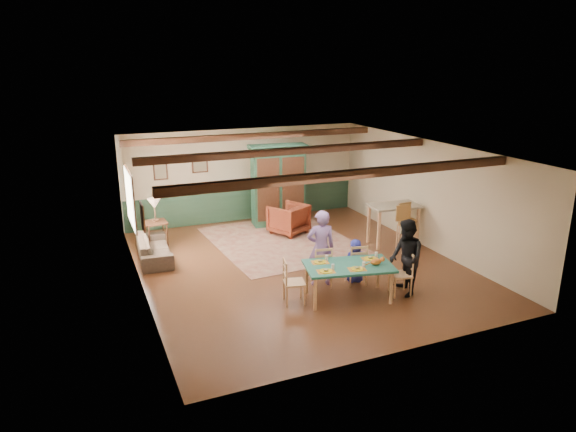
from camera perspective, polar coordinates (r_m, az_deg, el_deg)
name	(u,v)px	position (r m, az deg, el deg)	size (l,w,h in m)	color
floor	(299,266)	(11.92, 1.25, -5.52)	(8.00, 8.00, 0.00)	#472313
wall_back	(244,175)	(15.11, -4.90, 4.58)	(7.00, 0.02, 2.70)	beige
wall_left	(139,228)	(10.61, -16.26, -1.32)	(0.02, 8.00, 2.70)	beige
wall_right	(428,195)	(13.25, 15.27, 2.31)	(0.02, 8.00, 2.70)	beige
ceiling	(300,150)	(11.18, 1.34, 7.39)	(7.00, 8.00, 0.02)	beige
wainscot_back	(245,205)	(15.31, -4.80, 1.27)	(6.95, 0.03, 0.90)	#1D3626
ceiling_beam_front	(353,174)	(9.19, 7.20, 4.63)	(6.95, 0.16, 0.16)	black
ceiling_beam_mid	(293,151)	(11.56, 0.52, 7.25)	(6.95, 0.16, 0.16)	black
ceiling_beam_back	(254,136)	(13.96, -3.74, 8.85)	(6.95, 0.16, 0.16)	black
window_left	(130,198)	(12.19, -17.18, 1.89)	(0.06, 1.60, 1.30)	white
picture_left_wall	(143,217)	(9.92, -15.84, -0.10)	(0.04, 0.42, 0.52)	#9B9371
picture_back_a	(200,163)	(14.66, -9.77, 5.82)	(0.45, 0.04, 0.55)	#9B9371
picture_back_b	(160,171)	(14.49, -13.99, 4.83)	(0.38, 0.04, 0.48)	#9B9371
dining_table	(348,282)	(10.27, 6.70, -7.28)	(1.70, 0.94, 0.71)	#1E6151
dining_chair_far_left	(321,266)	(10.74, 3.73, -5.55)	(0.40, 0.42, 0.90)	tan
dining_chair_far_right	(356,263)	(10.94, 7.59, -5.24)	(0.40, 0.42, 0.90)	tan
dining_chair_end_left	(294,282)	(9.99, 0.69, -7.29)	(0.40, 0.42, 0.90)	tan
dining_chair_end_right	(400,274)	(10.59, 12.39, -6.27)	(0.40, 0.42, 0.90)	tan
person_man	(321,248)	(10.68, 3.67, -3.58)	(0.59, 0.39, 1.63)	#805EA2
person_woman	(406,258)	(10.50, 12.98, -4.56)	(0.76, 0.59, 1.56)	black
person_child	(355,261)	(11.00, 7.47, -4.97)	(0.46, 0.30, 0.95)	#262C9A
cat	(376,261)	(10.18, 9.75, -4.97)	(0.34, 0.13, 0.17)	orange
place_setting_near_left	(326,269)	(9.77, 4.25, -5.90)	(0.38, 0.28, 0.11)	gold
place_setting_near_center	(357,267)	(9.93, 7.69, -5.62)	(0.38, 0.28, 0.11)	gold
place_setting_far_left	(320,260)	(10.19, 3.58, -4.90)	(0.38, 0.28, 0.11)	gold
place_setting_far_right	(370,257)	(10.48, 9.13, -4.47)	(0.38, 0.28, 0.11)	gold
area_rug	(281,241)	(13.50, -0.78, -2.77)	(3.36, 3.99, 0.01)	tan
armoire	(278,185)	(14.63, -1.11, 3.44)	(1.63, 0.65, 2.31)	#163727
armchair	(288,219)	(13.99, 0.05, -0.32)	(0.88, 0.90, 0.82)	#48160E
sofa	(154,248)	(12.63, -14.66, -3.49)	(1.83, 0.72, 0.54)	#372B22
end_table	(157,234)	(13.47, -14.40, -1.92)	(0.53, 0.53, 0.65)	black
table_lamp	(155,210)	(13.29, -14.59, 0.64)	(0.33, 0.33, 0.60)	tan
counter_table	(393,224)	(13.41, 11.58, -0.93)	(1.26, 0.74, 1.05)	#BDB093
bar_stool_left	(406,229)	(12.93, 12.98, -1.45)	(0.41, 0.45, 1.15)	#AA7B42
bar_stool_right	(408,226)	(13.25, 13.22, -1.08)	(0.40, 0.44, 1.13)	#AA7B42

